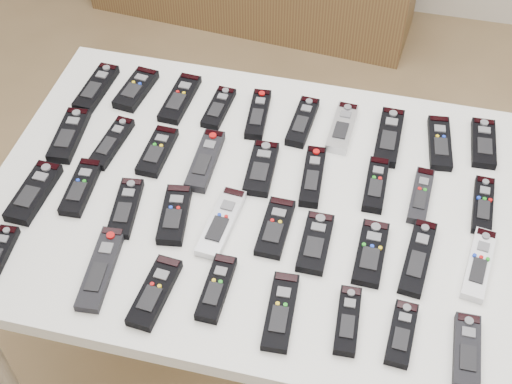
% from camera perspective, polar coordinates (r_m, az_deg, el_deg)
% --- Properties ---
extents(ground, '(4.00, 4.00, 0.00)m').
position_cam_1_polar(ground, '(2.31, 0.99, -12.98)').
color(ground, olive).
rests_on(ground, ground).
extents(table, '(1.25, 0.88, 0.78)m').
position_cam_1_polar(table, '(1.70, -0.00, -1.74)').
color(table, white).
rests_on(table, ground).
extents(remote_0, '(0.06, 0.18, 0.02)m').
position_cam_1_polar(remote_0, '(1.97, -12.66, 8.13)').
color(remote_0, black).
rests_on(remote_0, table).
extents(remote_1, '(0.08, 0.16, 0.02)m').
position_cam_1_polar(remote_1, '(1.94, -9.58, 8.11)').
color(remote_1, black).
rests_on(remote_1, table).
extents(remote_2, '(0.07, 0.19, 0.02)m').
position_cam_1_polar(remote_2, '(1.90, -6.11, 7.45)').
color(remote_2, black).
rests_on(remote_2, table).
extents(remote_3, '(0.06, 0.15, 0.02)m').
position_cam_1_polar(remote_3, '(1.87, -3.01, 6.75)').
color(remote_3, black).
rests_on(remote_3, table).
extents(remote_4, '(0.06, 0.18, 0.02)m').
position_cam_1_polar(remote_4, '(1.84, 0.17, 6.24)').
color(remote_4, black).
rests_on(remote_4, table).
extents(remote_5, '(0.06, 0.17, 0.02)m').
position_cam_1_polar(remote_5, '(1.82, 3.74, 5.63)').
color(remote_5, black).
rests_on(remote_5, table).
extents(remote_6, '(0.06, 0.17, 0.02)m').
position_cam_1_polar(remote_6, '(1.82, 6.91, 5.11)').
color(remote_6, '#B7B7BC').
rests_on(remote_6, table).
extents(remote_7, '(0.06, 0.19, 0.02)m').
position_cam_1_polar(remote_7, '(1.81, 10.58, 4.35)').
color(remote_7, black).
rests_on(remote_7, table).
extents(remote_8, '(0.07, 0.18, 0.02)m').
position_cam_1_polar(remote_8, '(1.83, 14.49, 3.83)').
color(remote_8, black).
rests_on(remote_8, table).
extents(remote_9, '(0.06, 0.16, 0.02)m').
position_cam_1_polar(remote_9, '(1.86, 17.74, 3.74)').
color(remote_9, black).
rests_on(remote_9, table).
extents(remote_10, '(0.07, 0.18, 0.02)m').
position_cam_1_polar(remote_10, '(1.84, -14.73, 4.41)').
color(remote_10, black).
rests_on(remote_10, table).
extents(remote_11, '(0.06, 0.18, 0.02)m').
position_cam_1_polar(remote_11, '(1.80, -11.48, 3.88)').
color(remote_11, black).
rests_on(remote_11, table).
extents(remote_12, '(0.06, 0.16, 0.02)m').
position_cam_1_polar(remote_12, '(1.76, -7.90, 3.25)').
color(remote_12, black).
rests_on(remote_12, table).
extents(remote_13, '(0.05, 0.19, 0.02)m').
position_cam_1_polar(remote_13, '(1.73, -4.08, 2.54)').
color(remote_13, black).
rests_on(remote_13, table).
extents(remote_14, '(0.07, 0.17, 0.02)m').
position_cam_1_polar(remote_14, '(1.71, 0.42, 1.91)').
color(remote_14, black).
rests_on(remote_14, table).
extents(remote_15, '(0.06, 0.18, 0.02)m').
position_cam_1_polar(remote_15, '(1.69, 4.55, 1.25)').
color(remote_15, black).
rests_on(remote_15, table).
extents(remote_16, '(0.05, 0.16, 0.02)m').
position_cam_1_polar(remote_16, '(1.69, 9.56, 0.58)').
color(remote_16, black).
rests_on(remote_16, table).
extents(remote_17, '(0.05, 0.17, 0.02)m').
position_cam_1_polar(remote_17, '(1.69, 13.04, -0.30)').
color(remote_17, black).
rests_on(remote_17, table).
extents(remote_18, '(0.05, 0.17, 0.02)m').
position_cam_1_polar(remote_18, '(1.71, 17.70, -1.02)').
color(remote_18, black).
rests_on(remote_18, table).
extents(remote_19, '(0.07, 0.18, 0.02)m').
position_cam_1_polar(remote_19, '(1.73, -17.35, -0.03)').
color(remote_19, black).
rests_on(remote_19, table).
extents(remote_20, '(0.06, 0.17, 0.02)m').
position_cam_1_polar(remote_20, '(1.71, -13.83, 0.37)').
color(remote_20, black).
rests_on(remote_20, table).
extents(remote_21, '(0.07, 0.17, 0.02)m').
position_cam_1_polar(remote_21, '(1.65, -10.39, -1.26)').
color(remote_21, black).
rests_on(remote_21, table).
extents(remote_22, '(0.08, 0.17, 0.02)m').
position_cam_1_polar(remote_22, '(1.62, -6.54, -1.82)').
color(remote_22, black).
rests_on(remote_22, table).
extents(remote_23, '(0.07, 0.20, 0.02)m').
position_cam_1_polar(remote_23, '(1.60, -2.78, -2.46)').
color(remote_23, '#B7B7BC').
rests_on(remote_23, table).
extents(remote_24, '(0.06, 0.16, 0.02)m').
position_cam_1_polar(remote_24, '(1.59, 1.55, -2.86)').
color(remote_24, black).
rests_on(remote_24, table).
extents(remote_25, '(0.06, 0.16, 0.02)m').
position_cam_1_polar(remote_25, '(1.57, 4.77, -4.07)').
color(remote_25, black).
rests_on(remote_25, table).
extents(remote_26, '(0.06, 0.17, 0.02)m').
position_cam_1_polar(remote_26, '(1.56, 9.17, -4.84)').
color(remote_26, black).
rests_on(remote_26, table).
extents(remote_27, '(0.07, 0.20, 0.02)m').
position_cam_1_polar(remote_27, '(1.58, 12.81, -5.12)').
color(remote_27, black).
rests_on(remote_27, table).
extents(remote_28, '(0.07, 0.19, 0.02)m').
position_cam_1_polar(remote_28, '(1.60, 17.41, -5.54)').
color(remote_28, silver).
rests_on(remote_28, table).
extents(remote_30, '(0.07, 0.21, 0.02)m').
position_cam_1_polar(remote_30, '(1.56, -12.30, -6.00)').
color(remote_30, black).
rests_on(remote_30, table).
extents(remote_31, '(0.07, 0.18, 0.02)m').
position_cam_1_polar(remote_31, '(1.50, -8.10, -7.95)').
color(remote_31, black).
rests_on(remote_31, table).
extents(remote_32, '(0.05, 0.16, 0.02)m').
position_cam_1_polar(remote_32, '(1.49, -3.19, -7.68)').
color(remote_32, black).
rests_on(remote_32, table).
extents(remote_33, '(0.06, 0.18, 0.02)m').
position_cam_1_polar(remote_33, '(1.46, 1.98, -9.53)').
color(remote_33, black).
rests_on(remote_33, table).
extents(remote_34, '(0.05, 0.15, 0.02)m').
position_cam_1_polar(remote_34, '(1.46, 7.35, -10.16)').
color(remote_34, black).
rests_on(remote_34, table).
extents(remote_35, '(0.05, 0.14, 0.02)m').
position_cam_1_polar(remote_35, '(1.46, 11.57, -11.05)').
color(remote_35, black).
rests_on(remote_35, table).
extents(remote_36, '(0.05, 0.16, 0.02)m').
position_cam_1_polar(remote_36, '(1.47, 16.52, -12.10)').
color(remote_36, black).
rests_on(remote_36, table).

